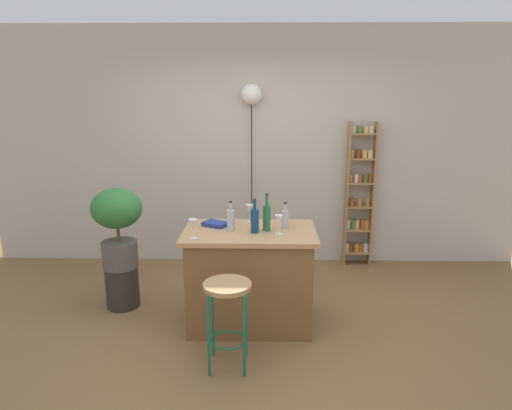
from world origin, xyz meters
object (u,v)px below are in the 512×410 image
(spice_shelf, at_px, (359,197))
(bottle_spirits_clear, at_px, (267,217))
(wine_glass_center, at_px, (193,225))
(plant_stool, at_px, (122,286))
(wine_glass_right, at_px, (249,210))
(bottle_vinegar, at_px, (285,218))
(potted_plant, at_px, (117,221))
(wine_glass_left, at_px, (279,221))
(bottle_sauce_amber, at_px, (231,219))
(bottle_soda_blue, at_px, (255,220))
(pendant_globe_light, at_px, (252,96))
(bar_stool, at_px, (228,304))
(cookbook, at_px, (215,224))

(spice_shelf, xyz_separation_m, bottle_spirits_clear, (-1.11, -1.51, 0.16))
(bottle_spirits_clear, height_order, wine_glass_center, bottle_spirits_clear)
(plant_stool, bearing_deg, wine_glass_right, -1.77)
(bottle_vinegar, xyz_separation_m, wine_glass_right, (-0.32, 0.19, 0.03))
(potted_plant, height_order, wine_glass_right, potted_plant)
(wine_glass_left, bearing_deg, bottle_sauce_amber, 167.60)
(bottle_spirits_clear, relative_size, wine_glass_left, 2.00)
(bottle_vinegar, relative_size, bottle_soda_blue, 0.79)
(wine_glass_center, bearing_deg, pendant_globe_light, 76.41)
(spice_shelf, bearing_deg, bottle_vinegar, -123.46)
(spice_shelf, xyz_separation_m, bottle_soda_blue, (-1.21, -1.57, 0.15))
(bottle_soda_blue, bearing_deg, wine_glass_left, -8.85)
(wine_glass_right, height_order, pendant_globe_light, pendant_globe_light)
(bottle_vinegar, distance_m, bottle_sauce_amber, 0.48)
(bottle_vinegar, bearing_deg, spice_shelf, 56.54)
(bar_stool, distance_m, wine_glass_right, 1.07)
(wine_glass_left, relative_size, wine_glass_right, 1.00)
(bar_stool, xyz_separation_m, wine_glass_right, (0.13, 0.95, 0.48))
(bar_stool, distance_m, plant_stool, 1.52)
(plant_stool, xyz_separation_m, wine_glass_left, (1.51, -0.40, 0.79))
(bar_stool, relative_size, spice_shelf, 0.40)
(spice_shelf, xyz_separation_m, cookbook, (-1.57, -1.37, 0.06))
(wine_glass_right, relative_size, pendant_globe_light, 0.08)
(bar_stool, height_order, bottle_vinegar, bottle_vinegar)
(spice_shelf, height_order, wine_glass_left, spice_shelf)
(bottle_spirits_clear, relative_size, wine_glass_center, 2.00)
(spice_shelf, xyz_separation_m, bottle_vinegar, (-0.94, -1.43, 0.13))
(spice_shelf, bearing_deg, bottle_soda_blue, -127.66)
(spice_shelf, relative_size, bottle_sauce_amber, 6.63)
(bottle_sauce_amber, xyz_separation_m, bottle_soda_blue, (0.21, -0.06, 0.01))
(plant_stool, relative_size, bottle_soda_blue, 1.40)
(bar_stool, height_order, spice_shelf, spice_shelf)
(plant_stool, bearing_deg, bottle_sauce_amber, -15.71)
(spice_shelf, relative_size, wine_glass_left, 10.53)
(cookbook, bearing_deg, bottle_spirits_clear, 11.00)
(bar_stool, bearing_deg, wine_glass_right, 82.09)
(wine_glass_right, bearing_deg, bottle_soda_blue, -80.16)
(wine_glass_center, bearing_deg, spice_shelf, 45.48)
(bottle_soda_blue, distance_m, wine_glass_right, 0.33)
(bar_stool, bearing_deg, spice_shelf, 57.41)
(wine_glass_right, xyz_separation_m, cookbook, (-0.30, -0.13, -0.10))
(bottle_spirits_clear, xyz_separation_m, wine_glass_center, (-0.60, -0.23, -0.01))
(bottle_vinegar, height_order, bottle_sauce_amber, bottle_sauce_amber)
(bottle_spirits_clear, bearing_deg, bottle_vinegar, 26.08)
(bottle_soda_blue, height_order, wine_glass_left, bottle_soda_blue)
(bottle_vinegar, xyz_separation_m, pendant_globe_light, (-0.34, 1.46, 1.04))
(wine_glass_left, bearing_deg, bottle_soda_blue, 171.15)
(wine_glass_left, bearing_deg, wine_glass_center, -168.82)
(bottle_sauce_amber, height_order, wine_glass_left, bottle_sauce_amber)
(wine_glass_left, distance_m, cookbook, 0.62)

